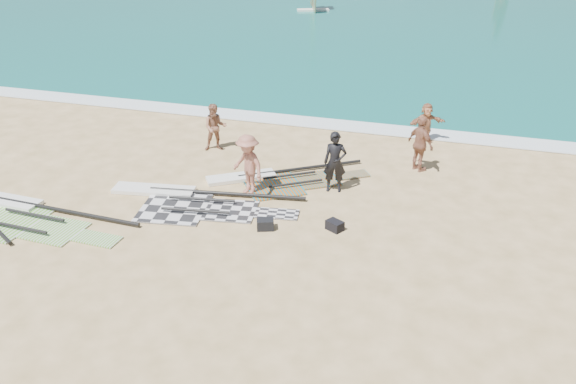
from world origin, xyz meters
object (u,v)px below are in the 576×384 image
(rig_grey, at_px, (187,200))
(gear_bag_near, at_px, (265,224))
(gear_bag_far, at_px, (335,226))
(beachgoer_mid, at_px, (248,165))
(rig_orange, at_px, (276,179))
(beachgoer_right, at_px, (426,123))
(rig_green, at_px, (24,214))
(beachgoer_left, at_px, (215,127))
(beachgoer_back, at_px, (421,144))
(person_wetsuit, at_px, (335,162))

(rig_grey, xyz_separation_m, gear_bag_near, (2.82, -0.95, 0.10))
(gear_bag_far, xyz_separation_m, beachgoer_mid, (-3.10, 1.53, 0.83))
(rig_orange, bearing_deg, gear_bag_near, -111.63)
(beachgoer_right, bearing_deg, rig_green, -169.63)
(rig_grey, bearing_deg, rig_orange, 37.73)
(rig_green, xyz_separation_m, beachgoer_mid, (5.81, 3.28, 0.92))
(gear_bag_near, bearing_deg, rig_grey, 161.41)
(rig_green, bearing_deg, beachgoer_right, 44.25)
(rig_green, xyz_separation_m, gear_bag_near, (7.03, 1.24, 0.10))
(rig_grey, relative_size, beachgoer_left, 3.58)
(gear_bag_near, height_order, beachgoer_back, beachgoer_back)
(beachgoer_mid, bearing_deg, beachgoer_right, 81.71)
(rig_orange, height_order, gear_bag_near, gear_bag_near)
(gear_bag_near, distance_m, person_wetsuit, 3.35)
(beachgoer_back, height_order, beachgoer_right, beachgoer_back)
(rig_grey, relative_size, rig_orange, 1.19)
(rig_grey, distance_m, gear_bag_near, 2.98)
(rig_green, height_order, beachgoer_mid, beachgoer_mid)
(gear_bag_far, height_order, person_wetsuit, person_wetsuit)
(gear_bag_near, relative_size, beachgoer_left, 0.27)
(rig_green, bearing_deg, beachgoer_mid, 32.79)
(beachgoer_back, xyz_separation_m, beachgoer_right, (-0.05, 2.69, -0.19))
(rig_orange, bearing_deg, rig_grey, -167.78)
(gear_bag_far, xyz_separation_m, beachgoer_left, (-5.44, 4.59, 0.72))
(person_wetsuit, height_order, beachgoer_left, person_wetsuit)
(rig_orange, xyz_separation_m, beachgoer_left, (-2.87, 1.93, 0.81))
(rig_green, bearing_deg, rig_orange, 38.15)
(rig_grey, height_order, gear_bag_near, gear_bag_near)
(beachgoer_left, distance_m, beachgoer_right, 7.75)
(beachgoer_back, bearing_deg, beachgoer_mid, 75.05)
(rig_orange, relative_size, beachgoer_mid, 2.66)
(gear_bag_near, relative_size, beachgoer_right, 0.31)
(person_wetsuit, bearing_deg, beachgoer_left, 145.09)
(gear_bag_far, xyz_separation_m, beachgoer_right, (1.75, 7.49, 0.62))
(rig_green, relative_size, gear_bag_near, 12.96)
(rig_green, bearing_deg, rig_grey, 30.89)
(rig_grey, xyz_separation_m, beachgoer_mid, (1.60, 1.08, 0.92))
(person_wetsuit, xyz_separation_m, beachgoer_right, (2.33, 5.01, -0.22))
(rig_grey, height_order, beachgoer_left, beachgoer_left)
(rig_green, xyz_separation_m, beachgoer_right, (10.66, 9.23, 0.70))
(rig_green, relative_size, rig_orange, 1.18)
(beachgoer_back, bearing_deg, rig_green, 72.80)
(beachgoer_left, xyz_separation_m, beachgoer_right, (7.19, 2.90, -0.11))
(gear_bag_near, bearing_deg, gear_bag_far, 14.87)
(gear_bag_far, distance_m, beachgoer_left, 7.15)
(rig_orange, distance_m, beachgoer_left, 3.55)
(person_wetsuit, bearing_deg, gear_bag_near, -125.14)
(person_wetsuit, distance_m, beachgoer_right, 5.53)
(person_wetsuit, bearing_deg, rig_grey, -165.25)
(beachgoer_mid, bearing_deg, rig_orange, 95.52)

